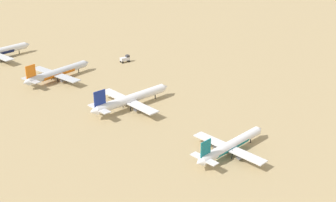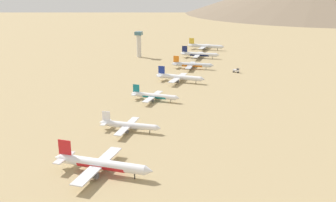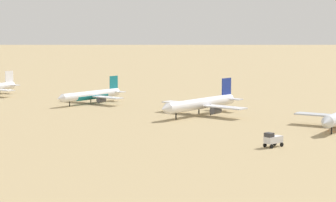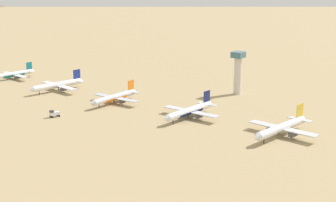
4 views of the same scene
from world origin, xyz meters
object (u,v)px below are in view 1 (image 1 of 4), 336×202
(parked_jet_3, at_px, (130,99))
(service_truck, at_px, (125,59))
(parked_jet_2, at_px, (231,146))
(parked_jet_4, at_px, (57,73))

(parked_jet_3, bearing_deg, service_truck, 45.94)
(parked_jet_2, xyz_separation_m, service_truck, (50.04, 98.21, -1.35))
(parked_jet_2, bearing_deg, parked_jet_4, 85.17)
(parked_jet_4, xyz_separation_m, service_truck, (41.18, -6.65, -1.77))
(parked_jet_2, distance_m, parked_jet_3, 54.10)
(parked_jet_2, xyz_separation_m, parked_jet_3, (6.92, 53.65, 0.63))
(parked_jet_2, bearing_deg, parked_jet_3, 82.65)
(parked_jet_2, height_order, parked_jet_3, parked_jet_3)
(parked_jet_3, relative_size, service_truck, 7.38)
(parked_jet_2, distance_m, service_truck, 110.23)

